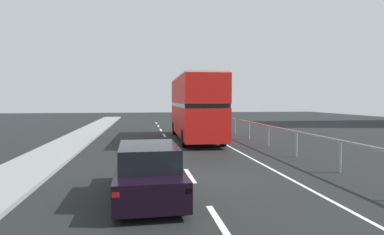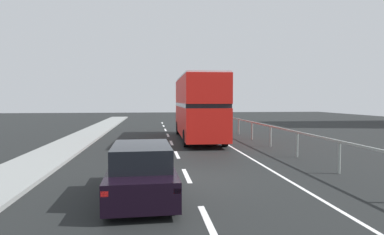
{
  "view_description": "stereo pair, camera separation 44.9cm",
  "coord_description": "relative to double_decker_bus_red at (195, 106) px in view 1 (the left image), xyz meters",
  "views": [
    {
      "loc": [
        -1.67,
        -10.87,
        2.71
      ],
      "look_at": [
        0.68,
        4.52,
        1.87
      ],
      "focal_mm": 30.8,
      "sensor_mm": 36.0,
      "label": 1
    },
    {
      "loc": [
        -1.23,
        -10.93,
        2.71
      ],
      "look_at": [
        0.68,
        4.52,
        1.87
      ],
      "focal_mm": 30.8,
      "sensor_mm": 36.0,
      "label": 2
    }
  ],
  "objects": [
    {
      "name": "lane_paint_markings",
      "position": [
        0.12,
        -2.8,
        -2.28
      ],
      "size": [
        3.46,
        46.0,
        0.01
      ],
      "color": "silver",
      "rests_on": "ground"
    },
    {
      "name": "ground_plane",
      "position": [
        -1.91,
        -11.17,
        -2.33
      ],
      "size": [
        73.02,
        120.0,
        0.1
      ],
      "primitive_type": "cube",
      "color": "black"
    },
    {
      "name": "double_decker_bus_red",
      "position": [
        0.0,
        0.0,
        0.0
      ],
      "size": [
        2.72,
        10.1,
        4.26
      ],
      "rotation": [
        0.0,
        0.0,
        -0.02
      ],
      "color": "red",
      "rests_on": "ground"
    },
    {
      "name": "near_sidewalk_kerb",
      "position": [
        -7.95,
        -11.17,
        -2.21
      ],
      "size": [
        2.37,
        80.0,
        0.14
      ],
      "primitive_type": "cube",
      "color": "gray",
      "rests_on": "ground"
    },
    {
      "name": "bridge_side_railing",
      "position": [
        3.67,
        -2.17,
        -1.3
      ],
      "size": [
        0.1,
        42.0,
        1.23
      ],
      "color": "gray",
      "rests_on": "ground"
    },
    {
      "name": "hatchback_car_near",
      "position": [
        -3.43,
        -12.91,
        -1.57
      ],
      "size": [
        1.89,
        4.47,
        1.48
      ],
      "rotation": [
        0.0,
        0.0,
        0.03
      ],
      "color": "black",
      "rests_on": "ground"
    }
  ]
}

